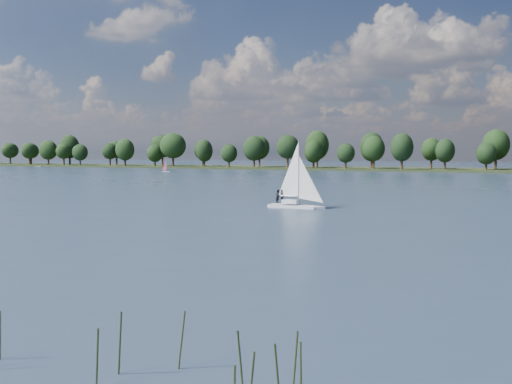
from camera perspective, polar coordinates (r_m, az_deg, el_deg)
ground at (r=125.06m, az=13.05°, el=0.61°), size 700.00×700.00×0.00m
far_shore at (r=235.70m, az=18.69°, el=2.04°), size 660.00×40.00×1.50m
sailboat at (r=73.19m, az=3.76°, el=0.37°), size 6.88×1.97×9.04m
dinghy_pink at (r=211.55m, az=-8.94°, el=2.31°), size 3.23×1.95×4.84m
pontoon at (r=303.95m, az=-20.85°, el=2.38°), size 4.12×2.26×0.50m
treeline at (r=233.57m, az=15.63°, el=4.08°), size 562.53×74.19×17.73m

